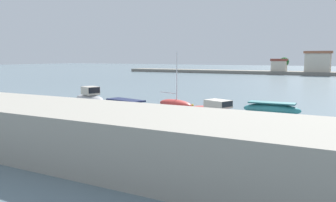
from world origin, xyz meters
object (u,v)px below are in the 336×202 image
object	(u,v)px
moored_boat_3	(212,111)
mooring_buoy_3	(244,118)
moored_boat_1	(126,104)
mooring_buoy_1	(203,110)
mooring_buoy_4	(192,105)
moored_boat_2	(175,104)
moored_boat_4	(272,109)
moored_boat_0	(90,97)
mooring_buoy_2	(205,101)
mooring_buoy_0	(36,104)

from	to	relation	value
moored_boat_3	mooring_buoy_3	xyz separation A→B (m)	(2.79, 0.30, -0.47)
moored_boat_1	mooring_buoy_3	world-z (taller)	moored_boat_1
moored_boat_1	moored_boat_3	bearing A→B (deg)	9.59
mooring_buoy_3	mooring_buoy_1	bearing A→B (deg)	153.37
moored_boat_1	mooring_buoy_3	distance (m)	12.46
moored_boat_3	mooring_buoy_4	xyz separation A→B (m)	(-4.35, 5.52, -0.48)
moored_boat_2	moored_boat_4	size ratio (longest dim) A/B	1.12
moored_boat_0	moored_boat_2	bearing A→B (deg)	25.72
moored_boat_1	moored_boat_2	distance (m)	5.09
moored_boat_0	moored_boat_1	world-z (taller)	moored_boat_0
moored_boat_0	mooring_buoy_4	distance (m)	11.96
mooring_buoy_4	moored_boat_4	bearing A→B (deg)	-11.45
moored_boat_1	moored_boat_4	size ratio (longest dim) A/B	1.09
mooring_buoy_1	mooring_buoy_4	world-z (taller)	mooring_buoy_1
moored_boat_0	mooring_buoy_4	xyz separation A→B (m)	(11.51, 3.20, -0.55)
mooring_buoy_2	moored_boat_1	bearing A→B (deg)	-122.08
moored_boat_4	mooring_buoy_3	bearing A→B (deg)	-116.05
mooring_buoy_1	mooring_buoy_2	xyz separation A→B (m)	(-2.49, 6.45, -0.05)
moored_boat_0	moored_boat_1	size ratio (longest dim) A/B	1.01
moored_boat_2	moored_boat_4	world-z (taller)	moored_boat_2
moored_boat_2	moored_boat_4	distance (m)	9.55
mooring_buoy_0	moored_boat_0	bearing A→B (deg)	41.42
mooring_buoy_3	mooring_buoy_4	bearing A→B (deg)	143.80
moored_boat_0	moored_boat_3	world-z (taller)	moored_boat_0
moored_boat_2	moored_boat_3	world-z (taller)	moored_boat_2
mooring_buoy_2	moored_boat_2	bearing A→B (deg)	-97.37
moored_boat_2	moored_boat_4	bearing A→B (deg)	22.69
moored_boat_2	mooring_buoy_3	bearing A→B (deg)	-0.65
moored_boat_3	mooring_buoy_2	bearing A→B (deg)	137.26
moored_boat_4	mooring_buoy_2	distance (m)	10.26
mooring_buoy_2	mooring_buoy_3	world-z (taller)	mooring_buoy_3
mooring_buoy_1	mooring_buoy_2	size ratio (longest dim) A/B	1.38
moored_boat_1	mooring_buoy_1	distance (m)	8.02
moored_boat_0	mooring_buoy_0	distance (m)	5.85
mooring_buoy_0	mooring_buoy_3	world-z (taller)	mooring_buoy_3
mooring_buoy_2	moored_boat_3	bearing A→B (deg)	-64.26
moored_boat_0	mooring_buoy_2	world-z (taller)	moored_boat_0
moored_boat_2	mooring_buoy_3	xyz separation A→B (m)	(7.96, -2.76, -0.36)
moored_boat_3	mooring_buoy_1	size ratio (longest dim) A/B	15.58
mooring_buoy_2	mooring_buoy_3	distance (m)	11.35
mooring_buoy_4	moored_boat_3	bearing A→B (deg)	-51.76
mooring_buoy_0	mooring_buoy_1	xyz separation A→B (m)	(18.33, 4.17, 0.06)
moored_boat_4	mooring_buoy_0	size ratio (longest dim) A/B	21.00
moored_boat_3	moored_boat_4	xyz separation A→B (m)	(4.36, 3.76, -0.04)
moored_boat_2	moored_boat_3	xyz separation A→B (m)	(5.17, -3.06, 0.11)
moored_boat_1	mooring_buoy_2	size ratio (longest dim) A/B	21.27
mooring_buoy_1	moored_boat_1	bearing A→B (deg)	-165.79
moored_boat_1	mooring_buoy_0	size ratio (longest dim) A/B	22.95
moored_boat_2	mooring_buoy_4	xyz separation A→B (m)	(0.82, 2.46, -0.37)
moored_boat_3	moored_boat_0	bearing A→B (deg)	-166.82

